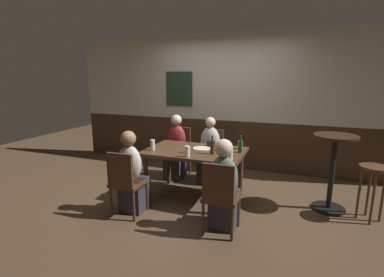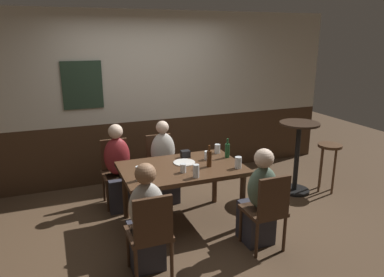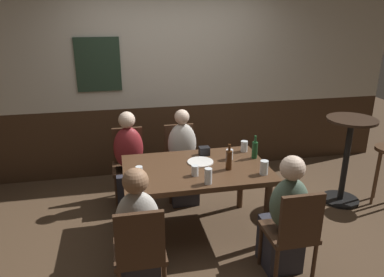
# 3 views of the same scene
# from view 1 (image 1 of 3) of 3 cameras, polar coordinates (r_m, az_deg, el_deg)

# --- Properties ---
(ground_plane) EXTENTS (12.00, 12.00, 0.00)m
(ground_plane) POSITION_cam_1_polar(r_m,az_deg,el_deg) (4.48, 0.55, -11.51)
(ground_plane) COLOR #4C3826
(wall_back) EXTENTS (6.40, 0.13, 2.60)m
(wall_back) POSITION_cam_1_polar(r_m,az_deg,el_deg) (5.70, 6.30, 7.15)
(wall_back) COLOR #3D2819
(wall_back) RESTS_ON ground_plane
(dining_table) EXTENTS (1.43, 0.93, 0.74)m
(dining_table) POSITION_cam_1_polar(r_m,az_deg,el_deg) (4.26, 0.57, -3.45)
(dining_table) COLOR #472D1C
(dining_table) RESTS_ON ground_plane
(chair_mid_far) EXTENTS (0.40, 0.40, 0.88)m
(chair_mid_far) POSITION_cam_1_polar(r_m,az_deg,el_deg) (5.10, 3.98, -2.60)
(chair_mid_far) COLOR #422B1C
(chair_mid_far) RESTS_ON ground_plane
(chair_right_near) EXTENTS (0.40, 0.40, 0.88)m
(chair_right_near) POSITION_cam_1_polar(r_m,az_deg,el_deg) (3.33, 5.61, -10.94)
(chair_right_near) COLOR #422B1C
(chair_right_near) RESTS_ON ground_plane
(chair_left_near) EXTENTS (0.40, 0.40, 0.88)m
(chair_left_near) POSITION_cam_1_polar(r_m,az_deg,el_deg) (3.83, -13.10, -8.06)
(chair_left_near) COLOR #422B1C
(chair_left_near) RESTS_ON ground_plane
(chair_left_far) EXTENTS (0.40, 0.40, 0.88)m
(chair_left_far) POSITION_cam_1_polar(r_m,az_deg,el_deg) (5.31, -2.55, -1.99)
(chair_left_far) COLOR #422B1C
(chair_left_far) RESTS_ON ground_plane
(person_mid_far) EXTENTS (0.34, 0.37, 1.13)m
(person_mid_far) POSITION_cam_1_polar(r_m,az_deg,el_deg) (4.96, 3.43, -3.35)
(person_mid_far) COLOR #2D2D38
(person_mid_far) RESTS_ON ground_plane
(person_right_near) EXTENTS (0.34, 0.37, 1.11)m
(person_right_near) POSITION_cam_1_polar(r_m,az_deg,el_deg) (3.49, 6.32, -10.28)
(person_right_near) COLOR #2D2D38
(person_right_near) RESTS_ON ground_plane
(person_left_near) EXTENTS (0.34, 0.37, 1.12)m
(person_left_near) POSITION_cam_1_polar(r_m,az_deg,el_deg) (3.97, -11.77, -7.63)
(person_left_near) COLOR #2D2D38
(person_left_near) RESTS_ON ground_plane
(person_left_far) EXTENTS (0.34, 0.37, 1.14)m
(person_left_far) POSITION_cam_1_polar(r_m,az_deg,el_deg) (5.17, -3.26, -2.60)
(person_left_far) COLOR #2D2D38
(person_left_far) RESTS_ON ground_plane
(pint_glass_amber) EXTENTS (0.08, 0.08, 0.14)m
(pint_glass_amber) POSITION_cam_1_polar(r_m,az_deg,el_deg) (3.79, 7.54, -3.27)
(pint_glass_amber) COLOR silver
(pint_glass_amber) RESTS_ON dining_table
(tumbler_short) EXTENTS (0.07, 0.07, 0.12)m
(tumbler_short) POSITION_cam_1_polar(r_m,az_deg,el_deg) (4.35, 9.55, -1.38)
(tumbler_short) COLOR silver
(tumbler_short) RESTS_ON dining_table
(beer_glass_tall) EXTENTS (0.07, 0.07, 0.10)m
(beer_glass_tall) POSITION_cam_1_polar(r_m,az_deg,el_deg) (4.07, -0.99, -2.26)
(beer_glass_tall) COLOR silver
(beer_glass_tall) RESTS_ON dining_table
(beer_glass_half) EXTENTS (0.07, 0.07, 0.15)m
(beer_glass_half) POSITION_cam_1_polar(r_m,az_deg,el_deg) (3.87, -0.93, -2.70)
(beer_glass_half) COLOR silver
(beer_glass_half) RESTS_ON dining_table
(pint_glass_pale) EXTENTS (0.07, 0.07, 0.11)m
(pint_glass_pale) POSITION_cam_1_polar(r_m,az_deg,el_deg) (4.22, 6.04, -1.75)
(pint_glass_pale) COLOR silver
(pint_glass_pale) RESTS_ON dining_table
(pint_glass_stout) EXTENTS (0.06, 0.06, 0.16)m
(pint_glass_stout) POSITION_cam_1_polar(r_m,az_deg,el_deg) (4.24, -7.80, -1.40)
(pint_glass_stout) COLOR silver
(pint_glass_stout) RESTS_ON dining_table
(beer_bottle_green) EXTENTS (0.06, 0.06, 0.25)m
(beer_bottle_green) POSITION_cam_1_polar(r_m,az_deg,el_deg) (4.14, 9.57, -1.45)
(beer_bottle_green) COLOR #194723
(beer_bottle_green) RESTS_ON dining_table
(beer_bottle_brown) EXTENTS (0.06, 0.06, 0.26)m
(beer_bottle_brown) POSITION_cam_1_polar(r_m,az_deg,el_deg) (4.01, 4.04, -1.64)
(beer_bottle_brown) COLOR #42230F
(beer_bottle_brown) RESTS_ON dining_table
(plate_white_large) EXTENTS (0.27, 0.27, 0.01)m
(plate_white_large) POSITION_cam_1_polar(r_m,az_deg,el_deg) (4.31, 1.93, -1.98)
(plate_white_large) COLOR white
(plate_white_large) RESTS_ON dining_table
(condiment_caddy) EXTENTS (0.11, 0.09, 0.09)m
(condiment_caddy) POSITION_cam_1_polar(r_m,az_deg,el_deg) (4.45, 3.78, -1.01)
(condiment_caddy) COLOR black
(condiment_caddy) RESTS_ON dining_table
(side_bar_table) EXTENTS (0.56, 0.56, 1.05)m
(side_bar_table) POSITION_cam_1_polar(r_m,az_deg,el_deg) (4.31, 26.10, -5.04)
(side_bar_table) COLOR black
(side_bar_table) RESTS_ON ground_plane
(bar_stool) EXTENTS (0.34, 0.34, 0.72)m
(bar_stool) POSITION_cam_1_polar(r_m,az_deg,el_deg) (4.26, 32.27, -6.66)
(bar_stool) COLOR #513521
(bar_stool) RESTS_ON ground_plane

